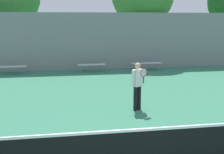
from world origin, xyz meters
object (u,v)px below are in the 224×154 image
(tennis_player, at_px, (138,84))
(bench_courtside_far, at_px, (11,67))
(bench_adjacent_court, at_px, (92,65))
(bench_courtside_near, at_px, (147,63))
(tennis_net, at_px, (131,154))

(tennis_player, distance_m, bench_courtside_far, 9.80)
(bench_courtside_far, relative_size, bench_adjacent_court, 1.09)
(bench_courtside_near, bearing_deg, bench_adjacent_court, -180.00)
(tennis_player, xyz_separation_m, bench_courtside_far, (-5.33, 8.21, -0.51))
(tennis_player, distance_m, bench_adjacent_court, 8.26)
(tennis_player, bearing_deg, tennis_net, -137.89)
(bench_adjacent_court, bearing_deg, bench_courtside_far, -180.00)
(bench_courtside_near, bearing_deg, tennis_player, -108.55)
(bench_courtside_near, bearing_deg, bench_courtside_far, -180.00)
(bench_courtside_far, xyz_separation_m, bench_adjacent_court, (4.67, 0.00, -0.00))
(tennis_net, bearing_deg, bench_courtside_far, 107.19)
(tennis_net, xyz_separation_m, bench_adjacent_court, (0.70, 12.86, -0.11))
(bench_courtside_far, bearing_deg, tennis_net, -72.81)
(tennis_net, height_order, bench_courtside_far, tennis_net)
(tennis_net, relative_size, tennis_player, 6.93)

